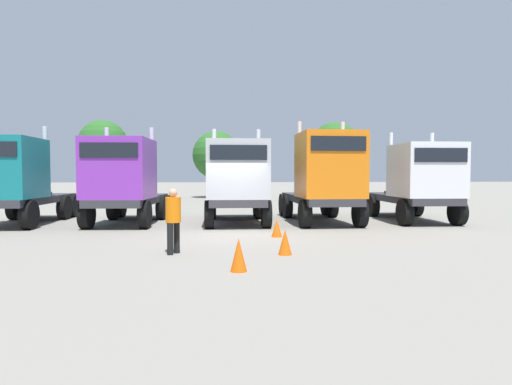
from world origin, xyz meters
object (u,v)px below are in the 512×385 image
object	(u,v)px
semi_truck_purple	(124,180)
traffic_cone_far	(285,242)
semi_truck_silver	(237,181)
semi_truck_white	(418,181)
traffic_cone_mid	(239,255)
semi_truck_teal	(13,180)
visitor_in_hivis	(173,216)
semi_truck_orange	(325,177)
traffic_cone_near	(277,228)

from	to	relation	value
semi_truck_purple	traffic_cone_far	bearing A→B (deg)	42.50
semi_truck_silver	traffic_cone_far	bearing A→B (deg)	8.82
semi_truck_white	traffic_cone_mid	distance (m)	12.03
semi_truck_white	traffic_cone_mid	size ratio (longest dim) A/B	8.77
semi_truck_teal	visitor_in_hivis	size ratio (longest dim) A/B	3.53
semi_truck_silver	semi_truck_orange	bearing A→B (deg)	88.99
traffic_cone_mid	semi_truck_white	bearing A→B (deg)	46.10
semi_truck_orange	traffic_cone_far	xyz separation A→B (m)	(-2.76, -6.49, -1.63)
semi_truck_purple	visitor_in_hivis	xyz separation A→B (m)	(2.63, -6.48, -0.88)
traffic_cone_near	traffic_cone_mid	xyz separation A→B (m)	(-1.53, -4.86, 0.06)
traffic_cone_near	semi_truck_orange	bearing A→B (deg)	53.41
semi_truck_white	traffic_cone_near	bearing A→B (deg)	-58.91
semi_truck_purple	traffic_cone_mid	world-z (taller)	semi_truck_purple
semi_truck_purple	visitor_in_hivis	distance (m)	7.05
visitor_in_hivis	semi_truck_silver	bearing A→B (deg)	103.50
traffic_cone_near	semi_truck_teal	bearing A→B (deg)	158.71
visitor_in_hivis	traffic_cone_mid	distance (m)	2.75
semi_truck_white	visitor_in_hivis	distance (m)	11.81
semi_truck_teal	semi_truck_orange	bearing A→B (deg)	88.17
traffic_cone_far	semi_truck_purple	bearing A→B (deg)	128.70
semi_truck_teal	visitor_in_hivis	distance (m)	9.68
semi_truck_purple	traffic_cone_near	bearing A→B (deg)	60.46
visitor_in_hivis	traffic_cone_far	size ratio (longest dim) A/B	2.60
traffic_cone_far	semi_truck_silver	bearing A→B (deg)	97.79
semi_truck_teal	visitor_in_hivis	xyz separation A→B (m)	(6.99, -6.64, -0.87)
semi_truck_orange	traffic_cone_mid	world-z (taller)	semi_truck_orange
semi_truck_purple	traffic_cone_near	world-z (taller)	semi_truck_purple
semi_truck_purple	visitor_in_hivis	world-z (taller)	semi_truck_purple
visitor_in_hivis	traffic_cone_far	distance (m)	2.99
semi_truck_purple	semi_truck_white	size ratio (longest dim) A/B	0.92
semi_truck_teal	traffic_cone_far	distance (m)	12.22
semi_truck_teal	visitor_in_hivis	world-z (taller)	semi_truck_teal
traffic_cone_mid	traffic_cone_far	distance (m)	2.19
semi_truck_teal	semi_truck_purple	distance (m)	4.36
semi_truck_silver	traffic_cone_near	bearing A→B (deg)	18.98
semi_truck_teal	traffic_cone_mid	bearing A→B (deg)	44.90
semi_truck_orange	semi_truck_white	xyz separation A→B (m)	(4.23, 0.35, -0.17)
semi_truck_teal	traffic_cone_near	xyz separation A→B (m)	(10.11, -3.94, -1.57)
semi_truck_silver	traffic_cone_near	world-z (taller)	semi_truck_silver
visitor_in_hivis	semi_truck_orange	bearing A→B (deg)	78.36
semi_truck_teal	semi_truck_silver	bearing A→B (deg)	87.99
semi_truck_silver	visitor_in_hivis	size ratio (longest dim) A/B	3.44
visitor_in_hivis	traffic_cone_mid	xyz separation A→B (m)	(1.59, -2.16, -0.63)
semi_truck_teal	semi_truck_purple	size ratio (longest dim) A/B	1.04
semi_truck_silver	traffic_cone_near	distance (m)	4.00
semi_truck_silver	traffic_cone_near	xyz separation A→B (m)	(1.14, -3.52, -1.51)
traffic_cone_near	semi_truck_silver	bearing A→B (deg)	107.95
semi_truck_white	visitor_in_hivis	xyz separation A→B (m)	(-9.87, -6.44, -0.80)
semi_truck_purple	semi_truck_silver	xyz separation A→B (m)	(4.61, -0.26, -0.06)
semi_truck_teal	semi_truck_silver	world-z (taller)	semi_truck_teal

